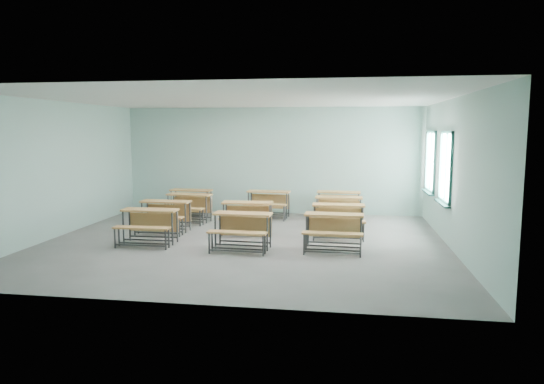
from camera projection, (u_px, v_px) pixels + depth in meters
The scene contains 12 objects.
room at pixel (248, 172), 10.80m from camera, with size 9.04×8.04×3.24m.
desk_unit_r0c0 at pixel (148, 221), 10.72m from camera, with size 1.25×0.85×0.77m.
desk_unit_r0c1 at pixel (242, 225), 10.24m from camera, with size 1.26×0.87×0.77m.
desk_unit_r0c2 at pixel (334, 226), 10.13m from camera, with size 1.26×0.87×0.77m.
desk_unit_r1c0 at pixel (164, 211), 12.00m from camera, with size 1.25×0.85×0.77m.
desk_unit_r1c1 at pixel (247, 213), 11.81m from camera, with size 1.27×0.89×0.77m.
desk_unit_r1c2 at pixel (338, 215), 11.44m from camera, with size 1.26×0.87×0.77m.
desk_unit_r2c0 at pixel (188, 203), 13.30m from camera, with size 1.32×0.96×0.77m.
desk_unit_r2c2 at pixel (339, 207), 12.74m from camera, with size 1.24×0.84×0.77m.
desk_unit_r3c0 at pixel (190, 198), 14.29m from camera, with size 1.29×0.91×0.77m.
desk_unit_r3c1 at pixel (268, 200), 13.97m from camera, with size 1.28×0.90×0.77m.
desk_unit_r3c2 at pixel (338, 201), 13.83m from camera, with size 1.26×0.87×0.77m.
Camera 1 is at (2.26, -10.53, 2.52)m, focal length 32.00 mm.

